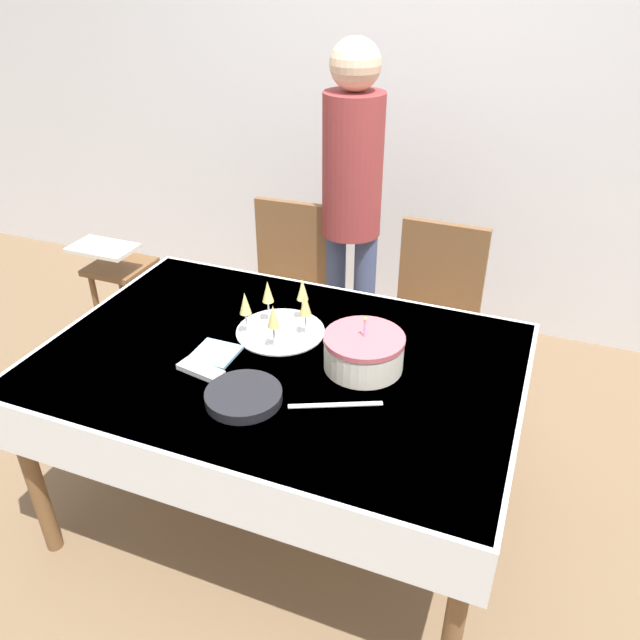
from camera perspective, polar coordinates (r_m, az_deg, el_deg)
name	(u,v)px	position (r m, az deg, el deg)	size (l,w,h in m)	color
ground_plane	(285,510)	(2.72, -3.21, -16.94)	(12.00, 12.00, 0.00)	brown
wall_back	(418,90)	(3.64, 8.95, 20.08)	(8.00, 0.05, 2.70)	silver
dining_table	(280,380)	(2.27, -3.70, -5.49)	(1.68, 1.14, 0.77)	white
dining_chair_far_left	(287,290)	(3.16, -3.04, 2.73)	(0.43, 0.43, 0.95)	brown
dining_chair_far_right	(432,318)	(2.97, 10.21, 0.20)	(0.43, 0.43, 0.95)	brown
birthday_cake	(364,352)	(2.12, 4.02, -2.91)	(0.28, 0.28, 0.20)	silver
champagne_tray	(280,315)	(2.31, -3.71, 0.45)	(0.33, 0.33, 0.18)	silver
plate_stack_main	(245,396)	(2.01, -6.91, -6.95)	(0.25, 0.25, 0.03)	black
cake_knife	(335,405)	(1.98, 1.42, -7.76)	(0.28, 0.14, 0.00)	silver
fork_pile	(201,370)	(2.16, -10.85, -4.54)	(0.18, 0.09, 0.02)	silver
napkin_pile	(215,354)	(2.24, -9.57, -3.05)	(0.15, 0.15, 0.01)	#8CC6E0
person_standing	(352,191)	(2.98, 2.94, 11.66)	(0.28, 0.28, 1.70)	#3F4C72
high_chair	(120,280)	(3.52, -17.85, 3.54)	(0.33, 0.35, 0.71)	brown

